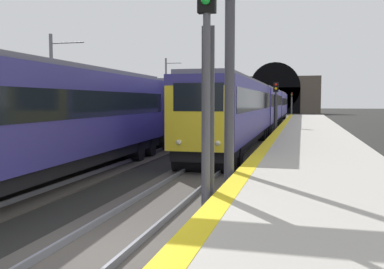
{
  "coord_description": "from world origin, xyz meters",
  "views": [
    {
      "loc": [
        -7.14,
        -3.8,
        2.92
      ],
      "look_at": [
        11.52,
        0.95,
        1.41
      ],
      "focal_mm": 40.7,
      "sensor_mm": 36.0,
      "label": 1
    }
  ],
  "objects_px": {
    "train_main_approaching": "(263,106)",
    "catenary_mast_near": "(53,88)",
    "railway_signal_far": "(292,102)",
    "overhead_signal_gantry": "(93,18)",
    "catenary_mast_far": "(166,91)",
    "railway_signal_near": "(207,74)",
    "train_adjacent_platform": "(191,107)",
    "railway_signal_mid": "(276,105)"
  },
  "relations": [
    {
      "from": "railway_signal_mid",
      "to": "railway_signal_far",
      "type": "bearing_deg",
      "value": -180.0
    },
    {
      "from": "railway_signal_far",
      "to": "catenary_mast_near",
      "type": "relative_size",
      "value": 0.62
    },
    {
      "from": "train_adjacent_platform",
      "to": "railway_signal_mid",
      "type": "distance_m",
      "value": 6.55
    },
    {
      "from": "railway_signal_far",
      "to": "train_adjacent_platform",
      "type": "bearing_deg",
      "value": -7.4
    },
    {
      "from": "overhead_signal_gantry",
      "to": "catenary_mast_far",
      "type": "xyz_separation_m",
      "value": [
        36.63,
        9.36,
        -1.35
      ]
    },
    {
      "from": "railway_signal_near",
      "to": "railway_signal_far",
      "type": "height_order",
      "value": "railway_signal_near"
    },
    {
      "from": "train_main_approaching",
      "to": "train_adjacent_platform",
      "type": "bearing_deg",
      "value": -24.61
    },
    {
      "from": "train_main_approaching",
      "to": "railway_signal_far",
      "type": "distance_m",
      "value": 39.83
    },
    {
      "from": "catenary_mast_far",
      "to": "overhead_signal_gantry",
      "type": "bearing_deg",
      "value": -165.67
    },
    {
      "from": "railway_signal_near",
      "to": "overhead_signal_gantry",
      "type": "xyz_separation_m",
      "value": [
        2.92,
        4.15,
        1.88
      ]
    },
    {
      "from": "train_main_approaching",
      "to": "catenary_mast_far",
      "type": "height_order",
      "value": "catenary_mast_far"
    },
    {
      "from": "train_main_approaching",
      "to": "catenary_mast_near",
      "type": "bearing_deg",
      "value": -32.32
    },
    {
      "from": "railway_signal_far",
      "to": "catenary_mast_near",
      "type": "distance_m",
      "value": 59.9
    },
    {
      "from": "train_adjacent_platform",
      "to": "overhead_signal_gantry",
      "type": "xyz_separation_m",
      "value": [
        -20.91,
        -2.36,
        2.98
      ]
    },
    {
      "from": "railway_signal_mid",
      "to": "railway_signal_near",
      "type": "bearing_deg",
      "value": 0.0
    },
    {
      "from": "train_adjacent_platform",
      "to": "train_main_approaching",
      "type": "bearing_deg",
      "value": -26.03
    },
    {
      "from": "train_main_approaching",
      "to": "railway_signal_mid",
      "type": "bearing_deg",
      "value": 10.37
    },
    {
      "from": "catenary_mast_near",
      "to": "catenary_mast_far",
      "type": "bearing_deg",
      "value": 0.05
    },
    {
      "from": "railway_signal_far",
      "to": "catenary_mast_far",
      "type": "distance_m",
      "value": 37.0
    },
    {
      "from": "railway_signal_mid",
      "to": "train_main_approaching",
      "type": "bearing_deg",
      "value": -169.54
    },
    {
      "from": "catenary_mast_near",
      "to": "catenary_mast_far",
      "type": "distance_m",
      "value": 23.93
    },
    {
      "from": "train_adjacent_platform",
      "to": "railway_signal_near",
      "type": "bearing_deg",
      "value": -166.22
    },
    {
      "from": "train_main_approaching",
      "to": "railway_signal_near",
      "type": "bearing_deg",
      "value": 2.91
    },
    {
      "from": "railway_signal_far",
      "to": "catenary_mast_far",
      "type": "relative_size",
      "value": 0.57
    },
    {
      "from": "train_main_approaching",
      "to": "railway_signal_near",
      "type": "relative_size",
      "value": 9.57
    },
    {
      "from": "train_main_approaching",
      "to": "railway_signal_mid",
      "type": "relative_size",
      "value": 12.9
    },
    {
      "from": "train_main_approaching",
      "to": "catenary_mast_near",
      "type": "xyz_separation_m",
      "value": [
        -18.55,
        11.7,
        1.32
      ]
    },
    {
      "from": "catenary_mast_far",
      "to": "railway_signal_far",
      "type": "bearing_deg",
      "value": -21.43
    },
    {
      "from": "train_main_approaching",
      "to": "railway_signal_near",
      "type": "height_order",
      "value": "railway_signal_near"
    },
    {
      "from": "train_adjacent_platform",
      "to": "catenary_mast_near",
      "type": "height_order",
      "value": "catenary_mast_near"
    },
    {
      "from": "catenary_mast_far",
      "to": "catenary_mast_near",
      "type": "bearing_deg",
      "value": -179.95
    },
    {
      "from": "railway_signal_near",
      "to": "train_adjacent_platform",
      "type": "bearing_deg",
      "value": -164.72
    },
    {
      "from": "railway_signal_far",
      "to": "overhead_signal_gantry",
      "type": "bearing_deg",
      "value": -3.34
    },
    {
      "from": "overhead_signal_gantry",
      "to": "train_main_approaching",
      "type": "bearing_deg",
      "value": -4.32
    },
    {
      "from": "train_main_approaching",
      "to": "railway_signal_far",
      "type": "xyz_separation_m",
      "value": [
        39.79,
        -1.79,
        0.28
      ]
    },
    {
      "from": "train_main_approaching",
      "to": "railway_signal_mid",
      "type": "distance_m",
      "value": 9.86
    },
    {
      "from": "railway_signal_far",
      "to": "railway_signal_near",
      "type": "bearing_deg",
      "value": 0.0
    },
    {
      "from": "railway_signal_mid",
      "to": "overhead_signal_gantry",
      "type": "bearing_deg",
      "value": -10.9
    },
    {
      "from": "catenary_mast_near",
      "to": "catenary_mast_far",
      "type": "relative_size",
      "value": 0.91
    },
    {
      "from": "overhead_signal_gantry",
      "to": "railway_signal_near",
      "type": "bearing_deg",
      "value": -125.16
    },
    {
      "from": "overhead_signal_gantry",
      "to": "catenary_mast_near",
      "type": "relative_size",
      "value": 1.21
    },
    {
      "from": "train_main_approaching",
      "to": "catenary_mast_far",
      "type": "xyz_separation_m",
      "value": [
        5.38,
        11.72,
        1.66
      ]
    }
  ]
}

